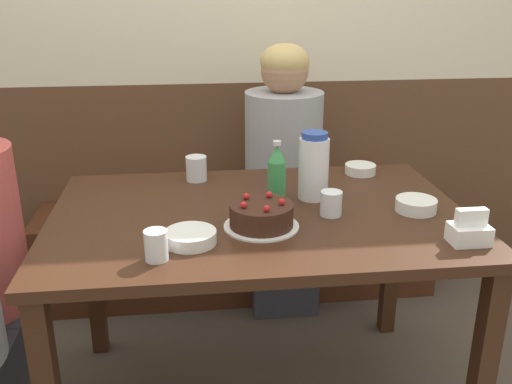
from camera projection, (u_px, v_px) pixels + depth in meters
name	position (u px, v px, depth m)	size (l,w,h in m)	color
back_wall	(231.00, 30.00, 2.66)	(4.80, 0.04, 2.50)	brown
bench_seat	(238.00, 250.00, 2.82)	(1.91, 0.38, 0.44)	#472314
dining_table	(259.00, 238.00, 1.89)	(1.34, 0.89, 0.76)	#381E11
birthday_cake	(261.00, 216.00, 1.73)	(0.23, 0.23, 0.10)	white
water_pitcher	(314.00, 166.00, 1.93)	(0.10, 0.10, 0.23)	white
soju_bottle	(277.00, 174.00, 1.90)	(0.06, 0.06, 0.22)	#388E4C
napkin_holder	(469.00, 231.00, 1.62)	(0.11, 0.08, 0.11)	white
bowl_soup_white	(190.00, 237.00, 1.63)	(0.15, 0.15, 0.04)	white
bowl_rice_small	(360.00, 169.00, 2.22)	(0.12, 0.12, 0.04)	white
bowl_side_dish	(416.00, 205.00, 1.85)	(0.13, 0.13, 0.04)	white
glass_water_tall	(196.00, 168.00, 2.13)	(0.08, 0.08, 0.09)	silver
glass_tumbler_short	(331.00, 203.00, 1.82)	(0.07, 0.07, 0.08)	silver
glass_shot_small	(156.00, 245.00, 1.52)	(0.06, 0.06, 0.08)	silver
person_pale_blue_shirt	(283.00, 184.00, 2.59)	(0.34, 0.34, 1.22)	#33333D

